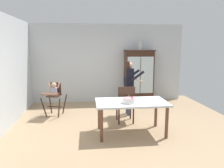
{
  "coord_description": "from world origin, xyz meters",
  "views": [
    {
      "loc": [
        -0.73,
        -4.91,
        1.93
      ],
      "look_at": [
        -0.07,
        0.7,
        0.95
      ],
      "focal_mm": 34.55,
      "sensor_mm": 36.0,
      "label": 1
    }
  ],
  "objects_px": {
    "china_cabinet": "(139,76)",
    "high_chair_with_toddler": "(54,93)",
    "birthday_cake": "(129,100)",
    "dining_chair_far_side": "(126,102)",
    "dining_table": "(131,105)",
    "ceramic_vase": "(140,46)",
    "adult_person": "(129,81)"
  },
  "relations": [
    {
      "from": "birthday_cake",
      "to": "dining_chair_far_side",
      "type": "relative_size",
      "value": 0.29
    },
    {
      "from": "china_cabinet",
      "to": "ceramic_vase",
      "type": "bearing_deg",
      "value": 12.38
    },
    {
      "from": "china_cabinet",
      "to": "dining_chair_far_side",
      "type": "distance_m",
      "value": 2.27
    },
    {
      "from": "high_chair_with_toddler",
      "to": "dining_table",
      "type": "distance_m",
      "value": 2.43
    },
    {
      "from": "china_cabinet",
      "to": "dining_chair_far_side",
      "type": "xyz_separation_m",
      "value": [
        -0.84,
        -2.08,
        -0.36
      ]
    },
    {
      "from": "dining_chair_far_side",
      "to": "dining_table",
      "type": "bearing_deg",
      "value": 90.13
    },
    {
      "from": "adult_person",
      "to": "ceramic_vase",
      "type": "bearing_deg",
      "value": -28.98
    },
    {
      "from": "birthday_cake",
      "to": "dining_table",
      "type": "bearing_deg",
      "value": 55.47
    },
    {
      "from": "china_cabinet",
      "to": "dining_table",
      "type": "distance_m",
      "value": 2.88
    },
    {
      "from": "china_cabinet",
      "to": "dining_table",
      "type": "xyz_separation_m",
      "value": [
        -0.83,
        -2.74,
        -0.27
      ]
    },
    {
      "from": "ceramic_vase",
      "to": "birthday_cake",
      "type": "relative_size",
      "value": 0.96
    },
    {
      "from": "adult_person",
      "to": "high_chair_with_toddler",
      "type": "bearing_deg",
      "value": 81.68
    },
    {
      "from": "china_cabinet",
      "to": "adult_person",
      "type": "relative_size",
      "value": 1.19
    },
    {
      "from": "birthday_cake",
      "to": "dining_chair_far_side",
      "type": "height_order",
      "value": "dining_chair_far_side"
    },
    {
      "from": "ceramic_vase",
      "to": "dining_table",
      "type": "height_order",
      "value": "ceramic_vase"
    },
    {
      "from": "china_cabinet",
      "to": "birthday_cake",
      "type": "distance_m",
      "value": 3.01
    },
    {
      "from": "china_cabinet",
      "to": "high_chair_with_toddler",
      "type": "bearing_deg",
      "value": -155.98
    },
    {
      "from": "china_cabinet",
      "to": "high_chair_with_toddler",
      "type": "height_order",
      "value": "china_cabinet"
    },
    {
      "from": "high_chair_with_toddler",
      "to": "birthday_cake",
      "type": "height_order",
      "value": "high_chair_with_toddler"
    },
    {
      "from": "china_cabinet",
      "to": "high_chair_with_toddler",
      "type": "distance_m",
      "value": 3.0
    },
    {
      "from": "dining_chair_far_side",
      "to": "china_cabinet",
      "type": "bearing_deg",
      "value": -112.11
    },
    {
      "from": "dining_table",
      "to": "dining_chair_far_side",
      "type": "height_order",
      "value": "dining_chair_far_side"
    },
    {
      "from": "ceramic_vase",
      "to": "adult_person",
      "type": "height_order",
      "value": "ceramic_vase"
    },
    {
      "from": "ceramic_vase",
      "to": "dining_chair_far_side",
      "type": "height_order",
      "value": "ceramic_vase"
    },
    {
      "from": "high_chair_with_toddler",
      "to": "birthday_cake",
      "type": "relative_size",
      "value": 3.39
    },
    {
      "from": "high_chair_with_toddler",
      "to": "dining_table",
      "type": "xyz_separation_m",
      "value": [
        1.89,
        -1.53,
        -0.01
      ]
    },
    {
      "from": "ceramic_vase",
      "to": "high_chair_with_toddler",
      "type": "xyz_separation_m",
      "value": [
        -2.74,
        -1.22,
        -1.28
      ]
    },
    {
      "from": "dining_chair_far_side",
      "to": "high_chair_with_toddler",
      "type": "bearing_deg",
      "value": -24.73
    },
    {
      "from": "ceramic_vase",
      "to": "high_chair_with_toddler",
      "type": "distance_m",
      "value": 3.26
    },
    {
      "from": "ceramic_vase",
      "to": "birthday_cake",
      "type": "distance_m",
      "value": 3.23
    },
    {
      "from": "ceramic_vase",
      "to": "adult_person",
      "type": "distance_m",
      "value": 1.8
    },
    {
      "from": "ceramic_vase",
      "to": "dining_chair_far_side",
      "type": "distance_m",
      "value": 2.64
    }
  ]
}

